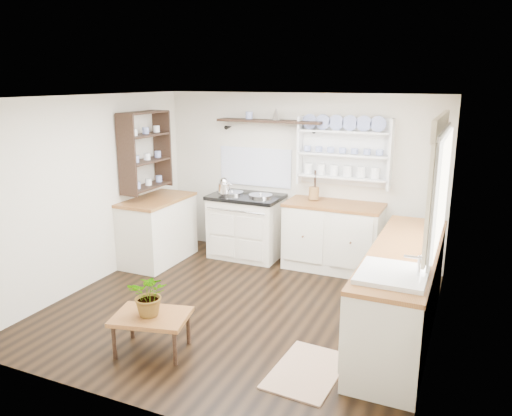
# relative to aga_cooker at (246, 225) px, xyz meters

# --- Properties ---
(floor) EXTENTS (4.00, 3.80, 0.01)m
(floor) POSITION_rel_aga_cooker_xyz_m (0.66, -1.57, -0.46)
(floor) COLOR black
(floor) RESTS_ON ground
(wall_back) EXTENTS (4.00, 0.02, 2.30)m
(wall_back) POSITION_rel_aga_cooker_xyz_m (0.66, 0.33, 0.69)
(wall_back) COLOR beige
(wall_back) RESTS_ON ground
(wall_right) EXTENTS (0.02, 3.80, 2.30)m
(wall_right) POSITION_rel_aga_cooker_xyz_m (2.66, -1.57, 0.69)
(wall_right) COLOR beige
(wall_right) RESTS_ON ground
(wall_left) EXTENTS (0.02, 3.80, 2.30)m
(wall_left) POSITION_rel_aga_cooker_xyz_m (-1.34, -1.57, 0.69)
(wall_left) COLOR beige
(wall_left) RESTS_ON ground
(ceiling) EXTENTS (4.00, 3.80, 0.01)m
(ceiling) POSITION_rel_aga_cooker_xyz_m (0.66, -1.57, 1.84)
(ceiling) COLOR white
(ceiling) RESTS_ON wall_back
(window) EXTENTS (0.08, 1.55, 1.22)m
(window) POSITION_rel_aga_cooker_xyz_m (2.61, -1.42, 1.11)
(window) COLOR white
(window) RESTS_ON wall_right
(aga_cooker) EXTENTS (1.01, 0.70, 0.93)m
(aga_cooker) POSITION_rel_aga_cooker_xyz_m (0.00, 0.00, 0.00)
(aga_cooker) COLOR silver
(aga_cooker) RESTS_ON floor
(back_cabinets) EXTENTS (1.27, 0.63, 0.90)m
(back_cabinets) POSITION_rel_aga_cooker_xyz_m (1.26, 0.03, 0.00)
(back_cabinets) COLOR beige
(back_cabinets) RESTS_ON floor
(right_cabinets) EXTENTS (0.62, 2.43, 0.90)m
(right_cabinets) POSITION_rel_aga_cooker_xyz_m (2.36, -1.47, 0.00)
(right_cabinets) COLOR beige
(right_cabinets) RESTS_ON floor
(belfast_sink) EXTENTS (0.55, 0.60, 0.45)m
(belfast_sink) POSITION_rel_aga_cooker_xyz_m (2.36, -2.22, 0.34)
(belfast_sink) COLOR white
(belfast_sink) RESTS_ON right_cabinets
(left_cabinets) EXTENTS (0.62, 1.13, 0.90)m
(left_cabinets) POSITION_rel_aga_cooker_xyz_m (-1.04, -0.67, 0.00)
(left_cabinets) COLOR beige
(left_cabinets) RESTS_ON floor
(plate_rack) EXTENTS (1.20, 0.22, 0.90)m
(plate_rack) POSITION_rel_aga_cooker_xyz_m (1.31, 0.29, 1.10)
(plate_rack) COLOR white
(plate_rack) RESTS_ON wall_back
(high_shelf) EXTENTS (1.50, 0.29, 0.16)m
(high_shelf) POSITION_rel_aga_cooker_xyz_m (0.26, 0.21, 1.45)
(high_shelf) COLOR black
(high_shelf) RESTS_ON wall_back
(left_shelving) EXTENTS (0.28, 0.80, 1.05)m
(left_shelving) POSITION_rel_aga_cooker_xyz_m (-1.18, -0.67, 1.09)
(left_shelving) COLOR black
(left_shelving) RESTS_ON wall_left
(kettle) EXTENTS (0.17, 0.17, 0.21)m
(kettle) POSITION_rel_aga_cooker_xyz_m (-0.28, -0.12, 0.58)
(kettle) COLOR silver
(kettle) RESTS_ON aga_cooker
(utensil_crock) EXTENTS (0.14, 0.14, 0.16)m
(utensil_crock) POSITION_rel_aga_cooker_xyz_m (0.95, 0.11, 0.53)
(utensil_crock) COLOR olive
(utensil_crock) RESTS_ON back_cabinets
(center_table) EXTENTS (0.77, 0.63, 0.37)m
(center_table) POSITION_rel_aga_cooker_xyz_m (0.30, -2.72, -0.14)
(center_table) COLOR brown
(center_table) RESTS_ON floor
(potted_plant) EXTENTS (0.45, 0.41, 0.41)m
(potted_plant) POSITION_rel_aga_cooker_xyz_m (0.30, -2.72, 0.11)
(potted_plant) COLOR #3F7233
(potted_plant) RESTS_ON center_table
(floor_rug) EXTENTS (0.60, 0.88, 0.02)m
(floor_rug) POSITION_rel_aga_cooker_xyz_m (1.73, -2.47, -0.45)
(floor_rug) COLOR #946C56
(floor_rug) RESTS_ON floor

